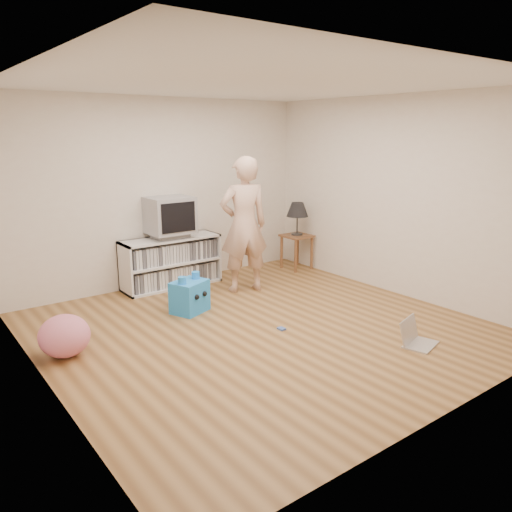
{
  "coord_description": "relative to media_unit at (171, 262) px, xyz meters",
  "views": [
    {
      "loc": [
        -3.18,
        -4.12,
        2.13
      ],
      "look_at": [
        0.24,
        0.4,
        0.72
      ],
      "focal_mm": 35.0,
      "sensor_mm": 36.0,
      "label": 1
    }
  ],
  "objects": [
    {
      "name": "ground",
      "position": [
        0.04,
        -2.04,
        -0.35
      ],
      "size": [
        4.5,
        4.5,
        0.0
      ],
      "primitive_type": "plane",
      "color": "brown",
      "rests_on": "ground"
    },
    {
      "name": "walls",
      "position": [
        0.04,
        -2.04,
        0.95
      ],
      "size": [
        4.52,
        4.52,
        2.6
      ],
      "color": "silver",
      "rests_on": "ground"
    },
    {
      "name": "ceiling",
      "position": [
        0.04,
        -2.04,
        2.25
      ],
      "size": [
        4.5,
        4.5,
        0.01
      ],
      "primitive_type": "cube",
      "color": "white",
      "rests_on": "walls"
    },
    {
      "name": "media_unit",
      "position": [
        0.0,
        0.0,
        0.0
      ],
      "size": [
        1.4,
        0.45,
        0.7
      ],
      "color": "white",
      "rests_on": "ground"
    },
    {
      "name": "dvd_deck",
      "position": [
        -0.0,
        -0.02,
        0.39
      ],
      "size": [
        0.45,
        0.35,
        0.07
      ],
      "primitive_type": "cube",
      "color": "gray",
      "rests_on": "media_unit"
    },
    {
      "name": "crt_tv",
      "position": [
        -0.0,
        -0.02,
        0.67
      ],
      "size": [
        0.6,
        0.53,
        0.5
      ],
      "color": "#97979B",
      "rests_on": "dvd_deck"
    },
    {
      "name": "side_table",
      "position": [
        2.03,
        -0.39,
        0.07
      ],
      "size": [
        0.42,
        0.42,
        0.55
      ],
      "color": "brown",
      "rests_on": "ground"
    },
    {
      "name": "table_lamp",
      "position": [
        2.03,
        -0.39,
        0.59
      ],
      "size": [
        0.34,
        0.34,
        0.52
      ],
      "color": "#333333",
      "rests_on": "side_table"
    },
    {
      "name": "person",
      "position": [
        0.7,
        -0.8,
        0.56
      ],
      "size": [
        0.76,
        0.61,
        1.83
      ],
      "primitive_type": "imported",
      "rotation": [
        0.0,
        0.0,
        2.85
      ],
      "color": "beige",
      "rests_on": "ground"
    },
    {
      "name": "laptop",
      "position": [
        1.05,
        -3.33,
        -0.28
      ],
      "size": [
        0.45,
        0.39,
        0.26
      ],
      "rotation": [
        0.0,
        0.0,
        0.27
      ],
      "color": "silver",
      "rests_on": "ground"
    },
    {
      "name": "playing_cards",
      "position": [
        0.2,
        -2.2,
        -0.34
      ],
      "size": [
        0.07,
        0.09,
        0.02
      ],
      "primitive_type": "cube",
      "rotation": [
        0.0,
        0.0,
        0.02
      ],
      "color": "#4463B7",
      "rests_on": "ground"
    },
    {
      "name": "plush_blue",
      "position": [
        -0.33,
        -1.1,
        -0.15
      ],
      "size": [
        0.5,
        0.45,
        0.47
      ],
      "rotation": [
        0.0,
        0.0,
        0.38
      ],
      "color": "#208DFF",
      "rests_on": "ground"
    },
    {
      "name": "plush_pink",
      "position": [
        -1.91,
        -1.45,
        -0.14
      ],
      "size": [
        0.65,
        0.65,
        0.42
      ],
      "primitive_type": "ellipsoid",
      "rotation": [
        0.0,
        0.0,
        -0.42
      ],
      "color": "pink",
      "rests_on": "ground"
    }
  ]
}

